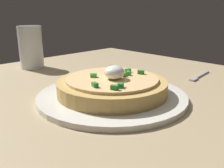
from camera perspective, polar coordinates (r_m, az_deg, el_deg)
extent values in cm
cube|color=tan|center=(56.59, -11.65, -2.80)|extent=(103.22, 73.73, 2.38)
cylinder|color=silver|center=(50.69, 0.00, -2.73)|extent=(29.79, 29.79, 1.04)
cylinder|color=tan|center=(50.08, 0.00, -0.67)|extent=(21.82, 21.82, 2.78)
cylinder|color=#EBC181|center=(49.61, 0.00, 1.16)|extent=(18.24, 18.24, 0.54)
ellipsoid|color=white|center=(48.27, 0.54, 2.68)|extent=(3.94, 3.94, 2.68)
cube|color=#32872D|center=(52.59, 6.59, 2.72)|extent=(1.30, 1.51, 0.80)
cube|color=#258237|center=(43.25, 1.97, -0.32)|extent=(1.50, 1.26, 0.80)
cube|color=green|center=(56.66, -0.03, 3.86)|extent=(1.31, 1.51, 0.80)
cube|color=green|center=(51.57, 3.63, 2.51)|extent=(1.28, 1.50, 0.80)
cube|color=#52B045|center=(50.50, 2.62, 2.21)|extent=(1.25, 1.50, 0.80)
cube|color=#2A8033|center=(41.81, 0.13, -0.92)|extent=(1.19, 1.48, 0.80)
cube|color=green|center=(53.75, 1.30, 3.14)|extent=(1.40, 1.51, 0.80)
cube|color=green|center=(53.61, 3.64, 3.07)|extent=(1.37, 0.95, 0.80)
cube|color=green|center=(51.89, 2.71, 2.61)|extent=(0.94, 1.36, 0.80)
cube|color=green|center=(49.87, -4.25, 1.99)|extent=(1.51, 1.40, 0.80)
cube|color=green|center=(52.78, -0.27, 2.88)|extent=(1.48, 1.20, 0.80)
cube|color=#318A39|center=(43.70, -3.91, -0.16)|extent=(1.11, 1.44, 0.80)
cylinder|color=silver|center=(79.63, -17.97, 7.96)|extent=(6.98, 6.98, 12.55)
cylinder|color=beige|center=(79.72, -17.93, 7.51)|extent=(6.14, 6.14, 10.48)
cube|color=#B7B7BC|center=(72.17, 19.82, 2.02)|extent=(9.30, 1.63, 0.50)
cube|color=#B7B7BC|center=(66.65, 18.05, 1.02)|extent=(2.94, 1.70, 0.50)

